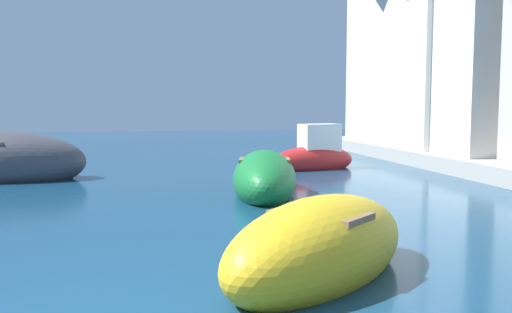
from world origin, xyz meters
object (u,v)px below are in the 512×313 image
Objects in this scene: moored_boat_2 at (264,178)px; moored_boat_5 at (320,248)px; moored_boat_4 at (314,156)px; waterfront_building_annex at (473,46)px; waterfront_building_far at (442,46)px.

moored_boat_5 is (-0.68, -6.34, -0.01)m from moored_boat_2.
moored_boat_4 is at bearing 31.81° from moored_boat_5.
moored_boat_5 is at bearing 57.90° from moored_boat_4.
moored_boat_4 is 0.91× the size of moored_boat_5.
moored_boat_4 is 0.38× the size of waterfront_building_annex.
moored_boat_2 is 11.64m from waterfront_building_annex.
moored_boat_5 is (-3.38, -10.99, -0.06)m from moored_boat_4.
waterfront_building_annex is at bearing -90.00° from waterfront_building_far.
waterfront_building_annex is (9.87, 12.34, 3.90)m from moored_boat_5.
waterfront_building_far is (0.00, 2.14, 0.21)m from waterfront_building_annex.
moored_boat_4 is at bearing -151.74° from waterfront_building_far.
waterfront_building_far is (9.19, 8.14, 4.10)m from moored_boat_2.
waterfront_building_annex reaches higher than moored_boat_5.
moored_boat_4 reaches higher than moored_boat_2.
moored_boat_4 is at bearing -168.24° from waterfront_building_annex.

